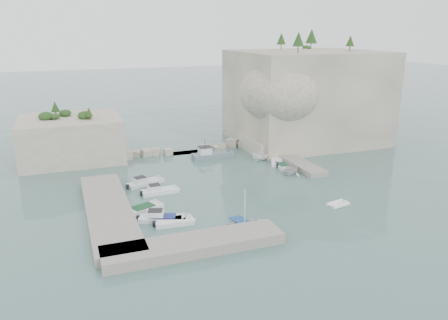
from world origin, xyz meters
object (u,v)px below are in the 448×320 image
object	(u,v)px
motorboat_e	(174,224)
rowboat	(245,227)
tender_east_a	(291,174)
motorboat_b	(160,193)
motorboat_d	(163,221)
inflatable_dinghy	(338,205)
work_boat	(213,158)
tender_east_b	(283,168)
motorboat_a	(146,185)
tender_east_c	(276,163)
tender_east_d	(264,160)
motorboat_c	(143,211)

from	to	relation	value
motorboat_e	rowboat	size ratio (longest dim) A/B	1.08
tender_east_a	motorboat_b	bearing A→B (deg)	75.49
motorboat_e	motorboat_d	bearing A→B (deg)	131.94
inflatable_dinghy	work_boat	distance (m)	26.30
tender_east_a	tender_east_b	xyz separation A→B (m)	(0.33, 3.15, 0.00)
tender_east_b	inflatable_dinghy	bearing A→B (deg)	-176.81
motorboat_b	work_boat	bearing A→B (deg)	45.64
tender_east_a	tender_east_b	size ratio (longest dim) A/B	0.90
motorboat_a	tender_east_a	size ratio (longest dim) A/B	1.61
inflatable_dinghy	tender_east_c	xyz separation A→B (m)	(1.11, 18.78, 0.00)
rowboat	work_boat	bearing A→B (deg)	-24.91
motorboat_d	tender_east_d	distance (m)	27.56
motorboat_b	tender_east_a	xyz separation A→B (m)	(20.04, 0.94, 0.00)
motorboat_a	tender_east_c	world-z (taller)	motorboat_a
rowboat	tender_east_b	size ratio (longest dim) A/B	1.08
motorboat_e	tender_east_b	distance (m)	25.23
motorboat_e	rowboat	xyz separation A→B (m)	(7.07, -3.48, 0.00)
motorboat_b	tender_east_d	xyz separation A→B (m)	(19.47, 9.08, 0.00)
work_boat	motorboat_b	bearing A→B (deg)	-133.59
motorboat_a	motorboat_b	xyz separation A→B (m)	(1.21, -3.97, 0.00)
motorboat_d	tender_east_c	distance (m)	27.32
motorboat_c	work_boat	size ratio (longest dim) A/B	0.68
motorboat_d	work_boat	distance (m)	25.88
rowboat	tender_east_d	bearing A→B (deg)	-43.33
tender_east_d	tender_east_c	bearing A→B (deg)	-150.65
motorboat_b	tender_east_d	bearing A→B (deg)	22.49
motorboat_e	tender_east_d	xyz separation A→B (m)	(20.07, 19.01, 0.00)
inflatable_dinghy	tender_east_a	size ratio (longest dim) A/B	0.80
motorboat_c	rowboat	size ratio (longest dim) A/B	1.20
motorboat_b	tender_east_c	world-z (taller)	motorboat_b
motorboat_b	tender_east_b	distance (m)	20.78
motorboat_e	tender_east_a	distance (m)	23.33
motorboat_b	motorboat_e	size ratio (longest dim) A/B	1.13
motorboat_b	motorboat_c	xyz separation A→B (m)	(-3.18, -5.11, 0.00)
motorboat_b	tender_east_b	xyz separation A→B (m)	(20.37, 4.09, 0.00)
motorboat_a	motorboat_c	bearing A→B (deg)	-121.41
rowboat	tender_east_c	world-z (taller)	rowboat
motorboat_b	motorboat_d	world-z (taller)	same
motorboat_b	rowboat	world-z (taller)	motorboat_b
motorboat_b	tender_east_d	distance (m)	21.48
motorboat_a	tender_east_c	distance (m)	22.18
motorboat_b	motorboat_c	size ratio (longest dim) A/B	1.02
rowboat	tender_east_b	bearing A→B (deg)	-51.77
tender_east_b	motorboat_a	bearing A→B (deg)	96.12
motorboat_a	tender_east_a	distance (m)	21.47
inflatable_dinghy	tender_east_b	size ratio (longest dim) A/B	0.72
motorboat_b	motorboat_d	size ratio (longest dim) A/B	0.91
tender_east_a	tender_east_d	xyz separation A→B (m)	(-0.57, 8.13, 0.00)
rowboat	tender_east_a	distance (m)	19.76
motorboat_a	tender_east_d	size ratio (longest dim) A/B	1.29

